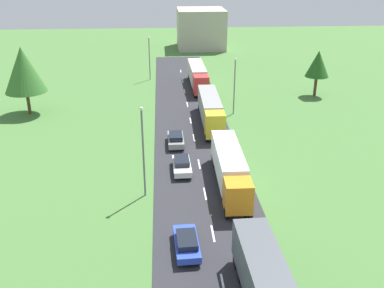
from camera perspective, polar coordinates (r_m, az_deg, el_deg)
road at (r=37.85m, az=2.64°, el=-11.16°), size 10.00×140.00×0.06m
lane_marking_centre at (r=34.94m, az=3.33°, el=-14.42°), size 0.16×121.53×0.01m
truck_second at (r=43.82m, az=4.94°, el=-3.00°), size 2.66×12.95×3.52m
truck_third at (r=60.18m, az=2.42°, el=4.57°), size 2.69×14.08×3.64m
truck_fourth at (r=77.94m, az=0.74°, el=8.94°), size 2.65×14.00×3.68m
car_third at (r=35.07m, az=-0.71°, el=-12.73°), size 2.02×4.58×1.38m
car_fourth at (r=47.03m, az=-1.34°, el=-2.72°), size 1.97×4.56×1.45m
car_fifth at (r=53.54m, az=-2.13°, el=0.65°), size 1.93×4.55×1.53m
lamppost_second at (r=40.91m, az=-6.39°, el=-0.53°), size 0.36×0.36×9.05m
lamppost_third at (r=63.85m, az=5.55°, el=7.87°), size 0.36×0.36×8.28m
lamppost_fourth at (r=83.09m, az=-5.58°, el=11.35°), size 0.36×0.36×7.98m
tree_oak at (r=67.48m, az=-21.09°, el=9.01°), size 5.90×5.90×9.85m
tree_maple at (r=75.01m, az=16.06°, el=9.98°), size 3.84×3.84×7.52m
distant_building at (r=113.71m, az=1.16°, el=14.79°), size 11.61×12.37×9.53m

